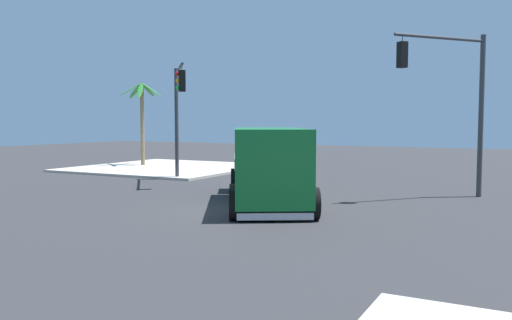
% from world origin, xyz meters
% --- Properties ---
extents(ground_plane, '(100.00, 100.00, 0.00)m').
position_xyz_m(ground_plane, '(0.00, 0.00, 0.00)').
color(ground_plane, '#2B2B2D').
extents(sidewalk_corner_far, '(10.63, 10.63, 0.14)m').
position_xyz_m(sidewalk_corner_far, '(11.96, 11.96, 0.07)').
color(sidewalk_corner_far, '#B2ADA0').
rests_on(sidewalk_corner_far, ground).
extents(delivery_truck, '(8.43, 6.37, 2.78)m').
position_xyz_m(delivery_truck, '(1.99, -0.18, 1.46)').
color(delivery_truck, '#146B2D').
rests_on(delivery_truck, ground).
extents(traffic_light_primary, '(3.43, 2.86, 6.45)m').
position_xyz_m(traffic_light_primary, '(6.52, -6.11, 4.23)').
color(traffic_light_primary, '#38383D').
rests_on(traffic_light_primary, ground).
extents(traffic_light_secondary, '(3.64, 3.08, 5.67)m').
position_xyz_m(traffic_light_secondary, '(6.04, 6.80, 3.90)').
color(traffic_light_secondary, '#38383D').
rests_on(traffic_light_secondary, sidewalk_corner_far).
extents(palm_tree_far, '(2.84, 2.86, 5.53)m').
position_xyz_m(palm_tree_far, '(12.42, 14.46, 3.77)').
color(palm_tree_far, '#7A6647').
rests_on(palm_tree_far, sidewalk_corner_far).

